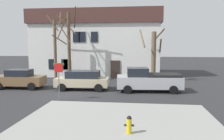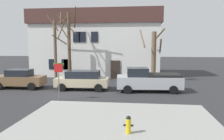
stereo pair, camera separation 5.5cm
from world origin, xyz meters
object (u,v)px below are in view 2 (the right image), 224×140
at_px(tree_bare_mid, 69,43).
at_px(tree_bare_far, 153,55).
at_px(tree_bare_near, 56,48).
at_px(pickup_truck_silver, 148,80).
at_px(car_beige_wagon, 82,80).
at_px(building_main, 97,43).
at_px(street_sign_pole, 59,74).
at_px(fire_hydrant, 128,124).
at_px(car_brown_sedan, 20,79).

bearing_deg(tree_bare_mid, tree_bare_far, 0.99).
distance_m(tree_bare_near, tree_bare_far, 10.53).
bearing_deg(pickup_truck_silver, tree_bare_near, 153.52).
height_order(tree_bare_mid, car_beige_wagon, tree_bare_mid).
bearing_deg(tree_bare_near, tree_bare_far, 0.07).
height_order(building_main, tree_bare_far, building_main).
height_order(pickup_truck_silver, street_sign_pole, street_sign_pole).
relative_size(building_main, tree_bare_mid, 2.05).
bearing_deg(tree_bare_far, tree_bare_mid, -179.01).
relative_size(tree_bare_mid, car_beige_wagon, 1.71).
bearing_deg(tree_bare_far, car_beige_wagon, -142.43).
bearing_deg(tree_bare_far, building_main, 143.77).
distance_m(tree_bare_far, car_beige_wagon, 8.22).
relative_size(tree_bare_far, fire_hydrant, 7.31).
xyz_separation_m(pickup_truck_silver, street_sign_pole, (-6.29, -3.88, 0.89)).
bearing_deg(fire_hydrant, building_main, 104.48).
height_order(fire_hydrant, street_sign_pole, street_sign_pole).
bearing_deg(street_sign_pole, tree_bare_near, 111.88).
height_order(tree_bare_far, street_sign_pole, tree_bare_far).
distance_m(tree_bare_mid, car_brown_sedan, 6.50).
distance_m(building_main, fire_hydrant, 20.40).
height_order(building_main, street_sign_pole, building_main).
distance_m(tree_bare_mid, car_beige_wagon, 6.29).
bearing_deg(fire_hydrant, car_beige_wagon, 114.95).
xyz_separation_m(tree_bare_far, fire_hydrant, (-1.90, -14.37, -2.35)).
bearing_deg(fire_hydrant, street_sign_pole, 132.32).
height_order(tree_bare_near, fire_hydrant, tree_bare_near).
bearing_deg(street_sign_pole, car_beige_wagon, 80.44).
xyz_separation_m(car_brown_sedan, street_sign_pole, (5.08, -3.90, 1.00)).
bearing_deg(tree_bare_near, street_sign_pole, -68.12).
bearing_deg(street_sign_pole, building_main, 89.72).
height_order(tree_bare_near, street_sign_pole, tree_bare_near).
relative_size(tree_bare_near, tree_bare_far, 1.26).
xyz_separation_m(car_brown_sedan, fire_hydrant, (10.16, -9.48, -0.33)).
distance_m(tree_bare_far, pickup_truck_silver, 5.31).
bearing_deg(building_main, tree_bare_far, -36.23).
bearing_deg(fire_hydrant, tree_bare_mid, 116.51).
bearing_deg(fire_hydrant, tree_bare_near, 120.95).
xyz_separation_m(tree_bare_near, tree_bare_far, (10.50, 0.01, -0.67)).
xyz_separation_m(tree_bare_near, fire_hydrant, (8.61, -14.36, -3.02)).
bearing_deg(pickup_truck_silver, fire_hydrant, -97.26).
xyz_separation_m(tree_bare_far, street_sign_pole, (-6.98, -8.79, -1.02)).
height_order(car_beige_wagon, street_sign_pole, street_sign_pole).
bearing_deg(car_beige_wagon, tree_bare_near, 130.80).
distance_m(car_brown_sedan, pickup_truck_silver, 11.37).
distance_m(tree_bare_near, street_sign_pole, 9.60).
xyz_separation_m(car_brown_sedan, pickup_truck_silver, (11.37, -0.01, 0.11)).
relative_size(tree_bare_near, street_sign_pole, 2.68).
height_order(tree_bare_near, car_beige_wagon, tree_bare_near).
xyz_separation_m(tree_bare_near, street_sign_pole, (3.52, -8.77, -1.69)).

